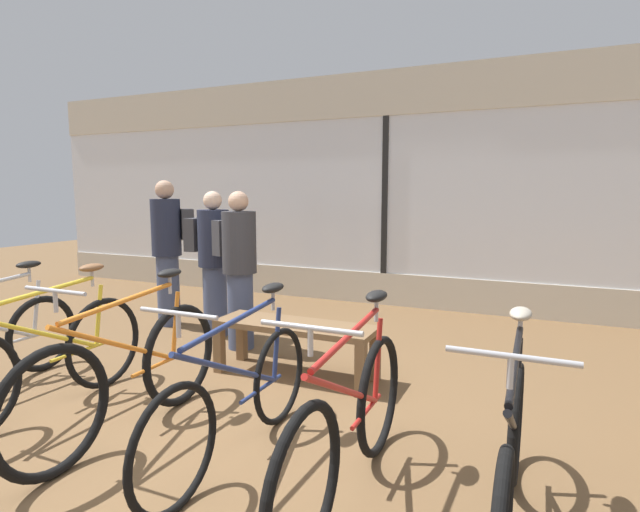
# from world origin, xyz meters

# --- Properties ---
(ground_plane) EXTENTS (24.00, 24.00, 0.00)m
(ground_plane) POSITION_xyz_m (0.00, 0.00, 0.00)
(ground_plane) COLOR brown
(shop_back_wall) EXTENTS (12.00, 0.08, 3.20)m
(shop_back_wall) POSITION_xyz_m (0.00, 4.21, 1.64)
(shop_back_wall) COLOR beige
(shop_back_wall) RESTS_ON ground_plane
(bicycle_left) EXTENTS (0.46, 1.81, 1.05)m
(bicycle_left) POSITION_xyz_m (-1.20, -0.14, 0.40)
(bicycle_left) COLOR black
(bicycle_left) RESTS_ON ground_plane
(bicycle_center_left) EXTENTS (0.46, 1.81, 1.06)m
(bicycle_center_left) POSITION_xyz_m (-0.41, -0.15, 0.41)
(bicycle_center_left) COLOR black
(bicycle_center_left) RESTS_ON ground_plane
(bicycle_center_right) EXTENTS (0.46, 1.73, 1.01)m
(bicycle_center_right) POSITION_xyz_m (0.41, -0.10, 0.38)
(bicycle_center_right) COLOR black
(bicycle_center_right) RESTS_ON ground_plane
(bicycle_right) EXTENTS (0.46, 1.76, 1.04)m
(bicycle_right) POSITION_xyz_m (1.15, -0.20, 0.40)
(bicycle_right) COLOR black
(bicycle_right) RESTS_ON ground_plane
(bicycle_far_right) EXTENTS (0.46, 1.67, 1.01)m
(bicycle_far_right) POSITION_xyz_m (1.93, -0.17, 0.37)
(bicycle_far_right) COLOR black
(bicycle_far_right) RESTS_ON ground_plane
(display_bench) EXTENTS (1.40, 0.44, 0.47)m
(display_bench) POSITION_xyz_m (0.12, 1.22, 0.39)
(display_bench) COLOR brown
(display_bench) RESTS_ON ground_plane
(customer_near_rack) EXTENTS (0.54, 0.55, 1.72)m
(customer_near_rack) POSITION_xyz_m (-2.01, 2.12, 0.93)
(customer_near_rack) COLOR #424C6B
(customer_near_rack) RESTS_ON ground_plane
(customer_by_window) EXTENTS (0.55, 0.44, 1.59)m
(customer_by_window) POSITION_xyz_m (-0.77, 1.71, 0.85)
(customer_by_window) COLOR #424C6B
(customer_by_window) RESTS_ON ground_plane
(customer_mid_floor) EXTENTS (0.48, 0.34, 1.59)m
(customer_mid_floor) POSITION_xyz_m (-1.27, 1.97, 0.85)
(customer_mid_floor) COLOR #424C6B
(customer_mid_floor) RESTS_ON ground_plane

